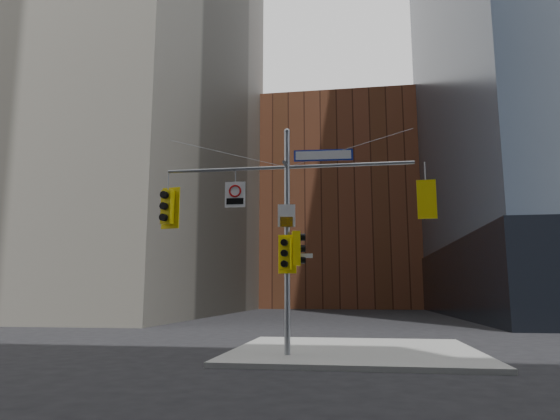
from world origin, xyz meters
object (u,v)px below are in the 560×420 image
(traffic_light_pole_side, at_px, (297,249))
(regulatory_sign_arm, at_px, (235,194))
(signal_assembly, at_px, (287,216))
(street_sign_blade, at_px, (323,155))
(traffic_light_pole_front, at_px, (286,254))
(traffic_light_west_arm, at_px, (168,207))
(traffic_light_east_arm, at_px, (426,200))

(traffic_light_pole_side, relative_size, regulatory_sign_arm, 1.28)
(signal_assembly, relative_size, street_sign_blade, 4.25)
(traffic_light_pole_side, height_order, traffic_light_pole_front, traffic_light_pole_side)
(signal_assembly, height_order, traffic_light_west_arm, signal_assembly)
(traffic_light_east_arm, relative_size, traffic_light_pole_front, 0.99)
(signal_assembly, bearing_deg, regulatory_sign_arm, -179.32)
(traffic_light_east_arm, bearing_deg, street_sign_blade, 2.97)
(traffic_light_pole_side, distance_m, street_sign_blade, 3.10)
(traffic_light_west_arm, height_order, traffic_light_pole_side, traffic_light_west_arm)
(traffic_light_east_arm, height_order, traffic_light_pole_side, traffic_light_east_arm)
(traffic_light_west_arm, xyz_separation_m, traffic_light_pole_front, (3.99, -0.28, -1.61))
(traffic_light_west_arm, relative_size, traffic_light_east_arm, 1.16)
(traffic_light_east_arm, bearing_deg, traffic_light_pole_front, 6.58)
(traffic_light_west_arm, relative_size, street_sign_blade, 0.74)
(street_sign_blade, relative_size, regulatory_sign_arm, 2.24)
(traffic_light_west_arm, bearing_deg, regulatory_sign_arm, 10.51)
(traffic_light_pole_side, distance_m, traffic_light_pole_front, 0.47)
(traffic_light_pole_side, xyz_separation_m, regulatory_sign_arm, (-2.02, -0.04, 1.81))
(traffic_light_pole_side, bearing_deg, traffic_light_pole_front, 118.14)
(street_sign_blade, distance_m, regulatory_sign_arm, 3.10)
(street_sign_blade, bearing_deg, regulatory_sign_arm, 177.89)
(street_sign_blade, bearing_deg, traffic_light_pole_side, 176.48)
(traffic_light_west_arm, distance_m, traffic_light_pole_front, 4.31)
(traffic_light_pole_side, xyz_separation_m, street_sign_blade, (0.85, -0.01, 2.98))
(traffic_light_pole_front, height_order, street_sign_blade, street_sign_blade)
(signal_assembly, relative_size, traffic_light_east_arm, 6.69)
(signal_assembly, height_order, traffic_light_east_arm, signal_assembly)
(signal_assembly, xyz_separation_m, traffic_light_east_arm, (4.30, 0.00, 0.38))
(traffic_light_west_arm, distance_m, traffic_light_east_arm, 8.29)
(signal_assembly, bearing_deg, traffic_light_pole_front, -89.85)
(signal_assembly, xyz_separation_m, traffic_light_west_arm, (-3.99, 0.01, 0.38))
(traffic_light_east_arm, relative_size, street_sign_blade, 0.64)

